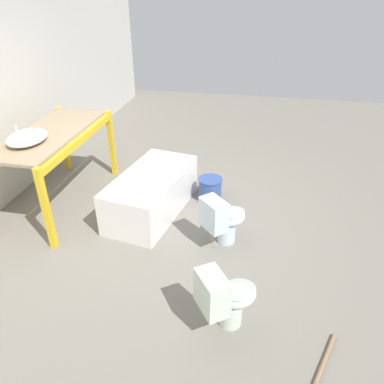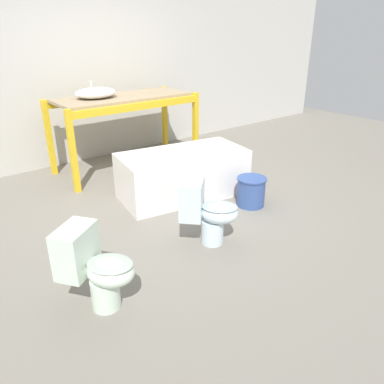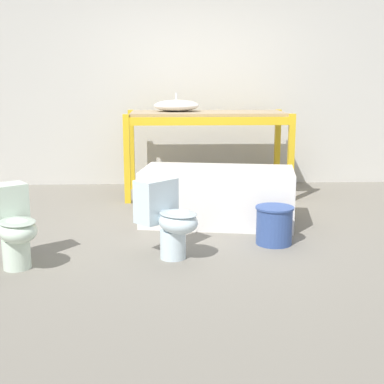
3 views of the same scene
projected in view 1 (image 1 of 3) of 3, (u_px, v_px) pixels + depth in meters
name	position (u px, v px, depth m)	size (l,w,h in m)	color
ground_plane	(158.00, 221.00, 4.83)	(12.00, 12.00, 0.00)	slate
shelving_rack	(51.00, 143.00, 4.81)	(1.96, 0.87, 1.02)	gold
sink_basin	(27.00, 138.00, 4.40)	(0.54, 0.43, 0.22)	white
bathtub_main	(152.00, 190.00, 4.88)	(1.58, 0.96, 0.55)	white
toilet_near	(226.00, 297.00, 3.24)	(0.55, 0.61, 0.62)	silver
toilet_far	(223.00, 219.00, 4.28)	(0.58, 0.59, 0.62)	silver
bucket_white	(210.00, 189.00, 5.19)	(0.33, 0.33, 0.33)	#334C8C
loose_pipe	(323.00, 364.00, 3.04)	(0.63, 0.28, 0.04)	#8C6B4C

